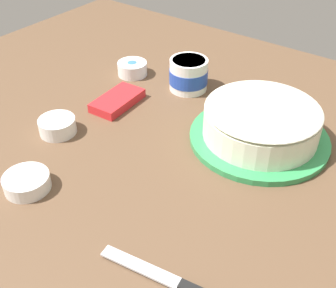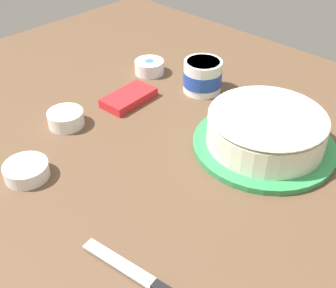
% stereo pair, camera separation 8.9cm
% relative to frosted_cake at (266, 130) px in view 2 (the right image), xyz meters
% --- Properties ---
extents(ground_plane, '(1.54, 1.54, 0.00)m').
position_rel_frosted_cake_xyz_m(ground_plane, '(-0.26, 0.20, -0.05)').
color(ground_plane, brown).
extents(frosted_cake, '(0.31, 0.31, 0.10)m').
position_rel_frosted_cake_xyz_m(frosted_cake, '(0.00, 0.00, 0.00)').
color(frosted_cake, '#339351').
rests_on(frosted_cake, ground_plane).
extents(frosting_tub, '(0.10, 0.10, 0.08)m').
position_rel_frosted_cake_xyz_m(frosting_tub, '(0.10, 0.26, -0.00)').
color(frosting_tub, white).
rests_on(frosting_tub, ground_plane).
extents(spreading_knife, '(0.05, 0.24, 0.01)m').
position_rel_frosted_cake_xyz_m(spreading_knife, '(-0.42, -0.08, -0.04)').
color(spreading_knife, silver).
rests_on(spreading_knife, ground_plane).
extents(sprinkle_bowl_orange, '(0.08, 0.08, 0.04)m').
position_rel_frosted_cake_xyz_m(sprinkle_bowl_orange, '(-0.25, 0.39, -0.03)').
color(sprinkle_bowl_orange, white).
rests_on(sprinkle_bowl_orange, ground_plane).
extents(sprinkle_bowl_rainbow, '(0.09, 0.09, 0.03)m').
position_rel_frosted_cake_xyz_m(sprinkle_bowl_rainbow, '(-0.41, 0.29, -0.03)').
color(sprinkle_bowl_rainbow, white).
rests_on(sprinkle_bowl_rainbow, ground_plane).
extents(sprinkle_bowl_blue, '(0.08, 0.08, 0.04)m').
position_rel_frosted_cake_xyz_m(sprinkle_bowl_blue, '(0.07, 0.43, -0.02)').
color(sprinkle_bowl_blue, white).
rests_on(sprinkle_bowl_blue, ground_plane).
extents(candy_box_lower, '(0.15, 0.08, 0.02)m').
position_rel_frosted_cake_xyz_m(candy_box_lower, '(-0.08, 0.36, -0.03)').
color(candy_box_lower, red).
rests_on(candy_box_lower, ground_plane).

